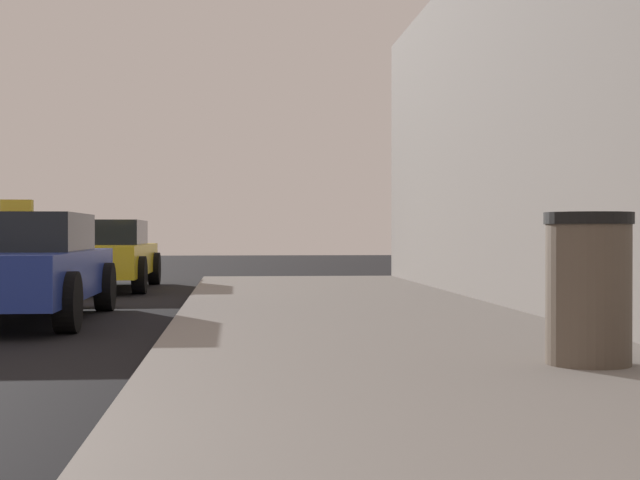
% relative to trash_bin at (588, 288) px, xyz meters
% --- Properties ---
extents(trash_bin, '(0.59, 0.59, 1.02)m').
position_rel_trash_bin_xyz_m(trash_bin, '(0.00, 0.00, 0.00)').
color(trash_bin, brown).
rests_on(trash_bin, sidewalk).
extents(car_blue, '(1.96, 4.38, 1.43)m').
position_rel_trash_bin_xyz_m(car_blue, '(-4.96, 5.19, -0.02)').
color(car_blue, '#233899').
rests_on(car_blue, ground_plane).
extents(car_yellow, '(2.06, 4.56, 1.27)m').
position_rel_trash_bin_xyz_m(car_yellow, '(-4.90, 11.51, -0.02)').
color(car_yellow, yellow).
rests_on(car_yellow, ground_plane).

